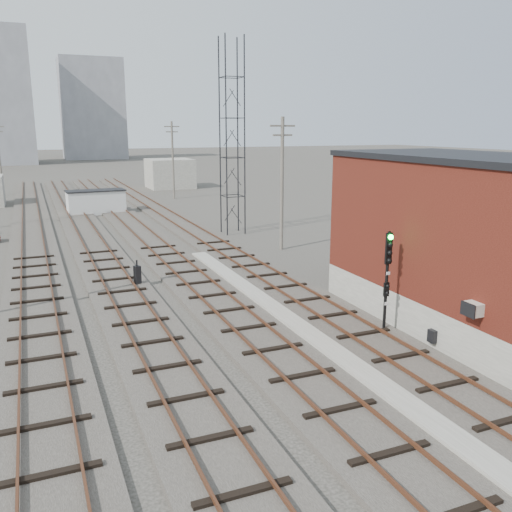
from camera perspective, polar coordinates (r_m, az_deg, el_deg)
ground at (r=66.55m, az=-14.49°, el=5.80°), size 320.00×320.00×0.00m
track_right at (r=46.65m, az=-7.61°, el=3.15°), size 3.20×90.00×0.39m
track_mid_right at (r=45.79m, az=-12.44°, el=2.76°), size 3.20×90.00×0.39m
track_mid_left at (r=45.28m, az=-17.42°, el=2.34°), size 3.20×90.00×0.39m
track_left at (r=45.12m, az=-22.48°, el=1.89°), size 3.20×90.00×0.39m
platform_curb at (r=23.21m, az=4.04°, el=-7.26°), size 0.90×28.00×0.26m
brick_building at (r=24.64m, az=21.07°, el=1.56°), size 6.54×12.20×7.22m
lattice_tower at (r=43.02m, az=-2.53°, el=12.31°), size 1.60×1.60×15.00m
utility_pole_right_a at (r=37.10m, az=2.75°, el=7.95°), size 1.80×0.24×9.00m
utility_pole_right_b at (r=65.41m, az=-8.75°, el=10.16°), size 1.80×0.24×9.00m
apartment_right at (r=156.40m, az=-16.85°, el=14.55°), size 16.00×12.00×26.00m
shed_right at (r=77.82m, az=-9.06°, el=8.58°), size 6.00×6.00×4.00m
signal_mast at (r=22.53m, az=13.66°, el=-1.81°), size 0.40×0.42×4.27m
switch_stand at (r=29.45m, az=-12.37°, el=-1.99°), size 0.39×0.39×1.37m
site_trailer at (r=55.68m, az=-16.49°, el=5.49°), size 5.69×2.69×2.35m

